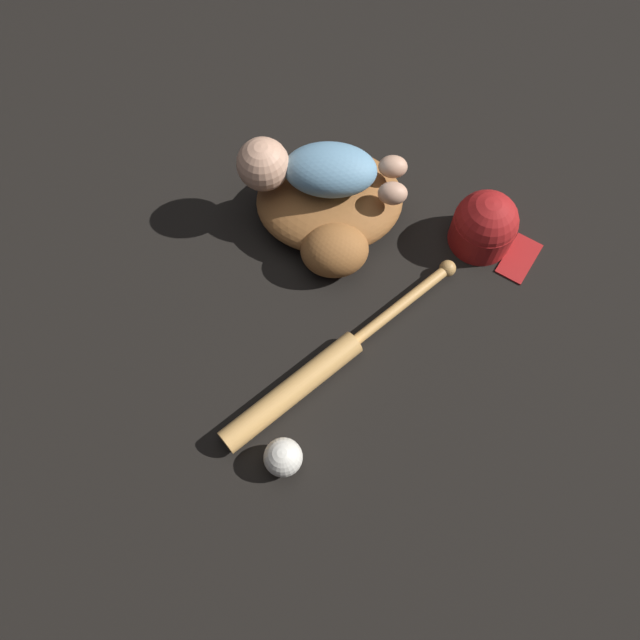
# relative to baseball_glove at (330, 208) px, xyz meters

# --- Properties ---
(ground_plane) EXTENTS (6.00, 6.00, 0.00)m
(ground_plane) POSITION_rel_baseball_glove_xyz_m (0.02, 0.01, -0.05)
(ground_plane) COLOR black
(baseball_glove) EXTENTS (0.35, 0.35, 0.11)m
(baseball_glove) POSITION_rel_baseball_glove_xyz_m (0.00, 0.00, 0.00)
(baseball_glove) COLOR #935B2D
(baseball_glove) RESTS_ON ground
(baby_figure) EXTENTS (0.34, 0.13, 0.11)m
(baby_figure) POSITION_rel_baseball_glove_xyz_m (0.04, -0.02, 0.10)
(baby_figure) COLOR #6693B2
(baby_figure) RESTS_ON baseball_glove
(baseball_bat) EXTENTS (0.43, 0.44, 0.05)m
(baseball_bat) POSITION_rel_baseball_glove_xyz_m (-0.00, 0.36, -0.03)
(baseball_bat) COLOR tan
(baseball_bat) RESTS_ON ground
(baseball) EXTENTS (0.07, 0.07, 0.07)m
(baseball) POSITION_rel_baseball_glove_xyz_m (0.04, 0.53, -0.02)
(baseball) COLOR silver
(baseball) RESTS_ON ground
(baseball_cap) EXTENTS (0.20, 0.18, 0.13)m
(baseball_cap) POSITION_rel_baseball_glove_xyz_m (-0.32, 0.01, 0.00)
(baseball_cap) COLOR maroon
(baseball_cap) RESTS_ON ground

